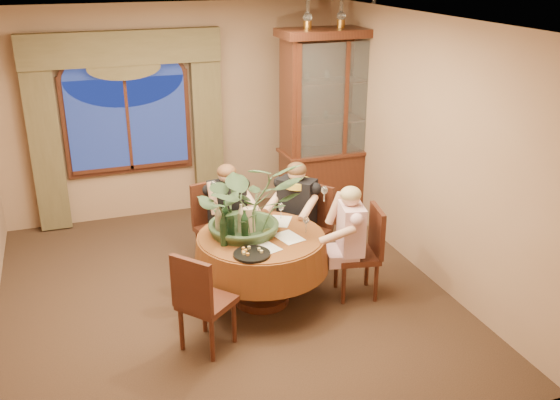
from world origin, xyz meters
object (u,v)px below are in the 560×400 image
object	(u,v)px
person_scarf	(297,216)
wine_bottle_3	(219,221)
chair_right	(357,253)
wine_bottle_0	(241,220)
chair_back_right	(307,231)
wine_bottle_5	(231,225)
dining_table	(261,269)
oil_lamp_right	(374,12)
olive_bowl	(270,233)
wine_bottle_2	(225,217)
wine_bottle_1	(223,229)
centerpiece_plant	(247,169)
person_pink	(350,243)
wine_bottle_4	(245,226)
oil_lamp_left	(308,15)
chair_back	(217,228)
person_back	(227,216)
oil_lamp_center	(341,13)
china_cabinet	(337,128)
chair_front_left	(207,300)
stoneware_vase	(248,221)

from	to	relation	value
person_scarf	wine_bottle_3	world-z (taller)	person_scarf
chair_right	wine_bottle_0	bearing A→B (deg)	88.67
chair_back_right	wine_bottle_5	distance (m)	1.21
dining_table	oil_lamp_right	size ratio (longest dim) A/B	4.01
olive_bowl	wine_bottle_2	bearing A→B (deg)	150.85
wine_bottle_0	wine_bottle_1	distance (m)	0.28
chair_back_right	centerpiece_plant	size ratio (longest dim) A/B	0.80
person_pink	wine_bottle_4	world-z (taller)	person_pink
centerpiece_plant	wine_bottle_0	world-z (taller)	centerpiece_plant
oil_lamp_left	chair_right	bearing A→B (deg)	-96.00
chair_right	chair_back	xyz separation A→B (m)	(-1.20, 1.09, 0.00)
wine_bottle_4	wine_bottle_1	bearing A→B (deg)	-176.86
dining_table	oil_lamp_right	distance (m)	3.57
chair_back_right	chair_back	bearing A→B (deg)	31.15
wine_bottle_0	wine_bottle_3	bearing A→B (deg)	169.33
chair_back_right	person_pink	size ratio (longest dim) A/B	0.78
person_back	wine_bottle_4	size ratio (longest dim) A/B	3.76
oil_lamp_left	chair_back_right	size ratio (longest dim) A/B	0.35
dining_table	wine_bottle_0	world-z (taller)	wine_bottle_0
oil_lamp_center	chair_back	xyz separation A→B (m)	(-1.85, -0.89, -2.20)
chair_right	wine_bottle_2	bearing A→B (deg)	84.54
china_cabinet	person_scarf	xyz separation A→B (m)	(-1.01, -1.19, -0.62)
oil_lamp_center	chair_front_left	bearing A→B (deg)	-134.24
chair_back_right	oil_lamp_left	bearing A→B (deg)	-55.91
china_cabinet	wine_bottle_1	bearing A→B (deg)	-136.94
dining_table	chair_front_left	size ratio (longest dim) A/B	1.42
wine_bottle_2	stoneware_vase	bearing A→B (deg)	-25.62
person_scarf	oil_lamp_right	bearing A→B (deg)	-95.08
wine_bottle_3	oil_lamp_left	bearing A→B (deg)	46.84
person_back	wine_bottle_5	distance (m)	0.95
dining_table	olive_bowl	xyz separation A→B (m)	(0.08, -0.03, 0.40)
wine_bottle_3	wine_bottle_4	world-z (taller)	same
chair_back_right	stoneware_vase	xyz separation A→B (m)	(-0.80, -0.41, 0.41)
person_scarf	wine_bottle_5	world-z (taller)	person_scarf
dining_table	wine_bottle_3	xyz separation A→B (m)	(-0.40, 0.11, 0.54)
person_back	wine_bottle_2	distance (m)	0.76
chair_back_right	person_scarf	world-z (taller)	person_scarf
chair_back_right	wine_bottle_2	size ratio (longest dim) A/B	2.91
oil_lamp_right	chair_front_left	bearing A→B (deg)	-139.18
centerpiece_plant	wine_bottle_1	xyz separation A→B (m)	(-0.31, -0.23, -0.50)
oil_lamp_center	wine_bottle_3	bearing A→B (deg)	-140.13
chair_right	chair_front_left	size ratio (longest dim) A/B	1.00
wine_bottle_5	wine_bottle_2	bearing A→B (deg)	90.16
wine_bottle_0	wine_bottle_1	size ratio (longest dim) A/B	1.00
olive_bowl	wine_bottle_2	world-z (taller)	wine_bottle_2
chair_back_right	person_back	bearing A→B (deg)	30.26
chair_right	person_back	distance (m)	1.53
chair_back	wine_bottle_4	distance (m)	1.08
person_pink	chair_back_right	bearing A→B (deg)	27.97
stoneware_vase	wine_bottle_0	world-z (taller)	wine_bottle_0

